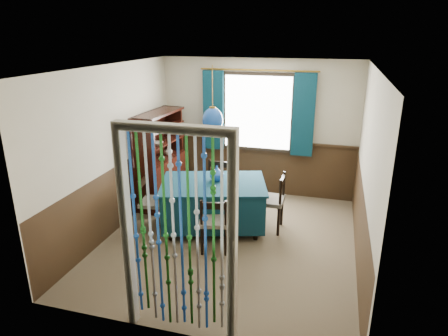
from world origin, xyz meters
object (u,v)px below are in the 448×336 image
(chair_near, at_px, (214,222))
(pendant_lamp, at_px, (213,120))
(dining_table, at_px, (213,202))
(chair_left, at_px, (153,202))
(bowl_shelf, at_px, (157,143))
(vase_sideboard, at_px, (168,150))
(sideboard, at_px, (161,171))
(chair_right, at_px, (272,201))
(vase_table, at_px, (217,174))
(chair_far, at_px, (217,185))

(chair_near, xyz_separation_m, pendant_lamp, (-0.22, 0.66, 1.29))
(dining_table, distance_m, chair_left, 0.94)
(chair_near, xyz_separation_m, bowl_shelf, (-1.37, 1.21, 0.70))
(chair_near, bearing_deg, dining_table, 95.74)
(pendant_lamp, distance_m, vase_sideboard, 1.73)
(bowl_shelf, bearing_deg, sideboard, 106.32)
(chair_right, xyz_separation_m, vase_table, (-0.85, -0.09, 0.38))
(bowl_shelf, bearing_deg, vase_sideboard, 90.00)
(dining_table, xyz_separation_m, chair_right, (0.87, 0.20, 0.04))
(chair_near, bearing_deg, sideboard, 122.80)
(chair_left, xyz_separation_m, vase_table, (0.91, 0.41, 0.41))
(vase_table, relative_size, vase_sideboard, 1.24)
(dining_table, relative_size, pendant_lamp, 1.89)
(chair_far, relative_size, bowl_shelf, 4.06)
(chair_far, xyz_separation_m, sideboard, (-1.09, 0.13, 0.11))
(chair_far, bearing_deg, sideboard, -9.86)
(chair_right, bearing_deg, chair_near, 142.68)
(chair_far, relative_size, sideboard, 0.53)
(chair_left, xyz_separation_m, pendant_lamp, (0.89, 0.29, 1.27))
(chair_near, xyz_separation_m, sideboard, (-1.43, 1.42, 0.13))
(dining_table, xyz_separation_m, bowl_shelf, (-1.16, 0.56, 0.71))
(dining_table, distance_m, vase_table, 0.44)
(sideboard, bearing_deg, bowl_shelf, -69.46)
(sideboard, distance_m, bowl_shelf, 0.61)
(pendant_lamp, relative_size, vase_sideboard, 5.57)
(chair_right, height_order, pendant_lamp, pendant_lamp)
(dining_table, relative_size, vase_table, 8.47)
(pendant_lamp, bearing_deg, dining_table, 90.00)
(vase_table, bearing_deg, sideboard, 152.59)
(pendant_lamp, bearing_deg, sideboard, 148.01)
(chair_left, bearing_deg, chair_far, 131.73)
(chair_left, distance_m, vase_sideboard, 1.38)
(chair_left, distance_m, vase_table, 1.08)
(chair_far, height_order, chair_right, chair_right)
(chair_near, xyz_separation_m, chair_far, (-0.34, 1.28, 0.02))
(chair_near, height_order, pendant_lamp, pendant_lamp)
(chair_far, distance_m, chair_right, 1.08)
(sideboard, bearing_deg, vase_table, -23.19)
(dining_table, distance_m, chair_far, 0.64)
(sideboard, relative_size, pendant_lamp, 1.70)
(chair_far, bearing_deg, chair_near, 102.02)
(vase_table, bearing_deg, chair_left, -155.72)
(chair_far, xyz_separation_m, chair_right, (0.99, -0.42, 0.01))
(bowl_shelf, bearing_deg, pendant_lamp, -25.65)
(pendant_lamp, relative_size, vase_table, 4.49)
(chair_near, height_order, vase_table, vase_table)
(chair_near, bearing_deg, chair_far, 92.32)
(chair_near, bearing_deg, bowl_shelf, 126.03)
(dining_table, bearing_deg, chair_far, 84.79)
(chair_left, distance_m, pendant_lamp, 1.58)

